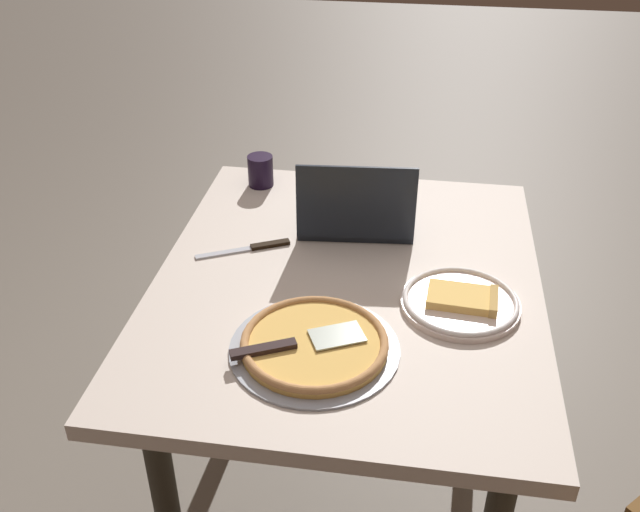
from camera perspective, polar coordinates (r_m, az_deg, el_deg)
The scene contains 7 objects.
ground_plane at distance 2.24m, azimuth 1.77°, elevation -18.26°, with size 12.00×12.00×0.00m, color slate.
dining_table at distance 1.77m, azimuth 2.14°, elevation -4.51°, with size 1.10×0.91×0.77m.
laptop at distance 1.89m, azimuth 2.89°, elevation 3.45°, with size 0.27×0.32×0.22m.
pizza_plate at distance 1.64m, azimuth 11.21°, elevation -3.58°, with size 0.27×0.27×0.04m.
pizza_tray at distance 1.49m, azimuth -0.47°, elevation -7.04°, with size 0.36×0.36×0.03m.
table_knife at distance 1.82m, azimuth -5.38°, elevation 0.67°, with size 0.12×0.23×0.01m.
drink_cup at distance 2.11m, azimuth -4.77°, elevation 6.83°, with size 0.07×0.07×0.09m.
Camera 1 is at (1.40, 0.15, 1.74)m, focal length 40.07 mm.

